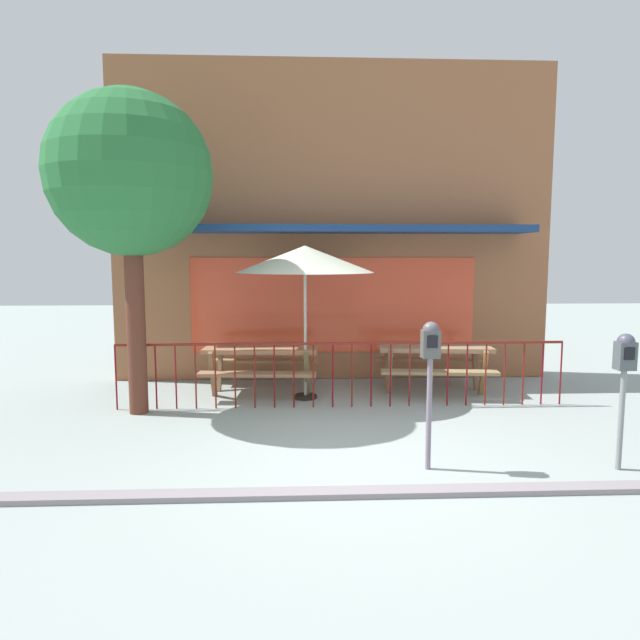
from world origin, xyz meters
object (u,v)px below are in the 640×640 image
patio_umbrella (305,260)px  parking_meter_far (430,356)px  picnic_table_right (434,355)px  parking_meter_near (625,365)px  picnic_table_left (262,357)px  street_tree (130,176)px

patio_umbrella → parking_meter_far: (1.23, -2.97, -0.97)m
picnic_table_right → patio_umbrella: bearing=-171.2°
parking_meter_near → patio_umbrella: bearing=136.3°
picnic_table_left → parking_meter_far: size_ratio=1.22×
patio_umbrella → picnic_table_left: bearing=156.0°
picnic_table_left → parking_meter_far: (1.93, -3.28, 0.59)m
patio_umbrella → parking_meter_near: (3.21, -3.07, -1.06)m
picnic_table_right → parking_meter_near: 3.60m
picnic_table_right → parking_meter_far: parking_meter_far is taller
picnic_table_left → patio_umbrella: bearing=-24.0°
parking_meter_near → street_tree: street_tree is taller
street_tree → picnic_table_left: bearing=31.3°
picnic_table_left → patio_umbrella: (0.70, -0.31, 1.56)m
picnic_table_left → parking_meter_far: parking_meter_far is taller
picnic_table_right → street_tree: size_ratio=0.43×
patio_umbrella → parking_meter_near: 4.57m
picnic_table_left → parking_meter_near: (3.91, -3.38, 0.49)m
parking_meter_far → patio_umbrella: bearing=112.4°
patio_umbrella → parking_meter_far: bearing=-67.6°
picnic_table_left → patio_umbrella: patio_umbrella is taller
patio_umbrella → picnic_table_right: bearing=8.8°
street_tree → patio_umbrella: bearing=16.6°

